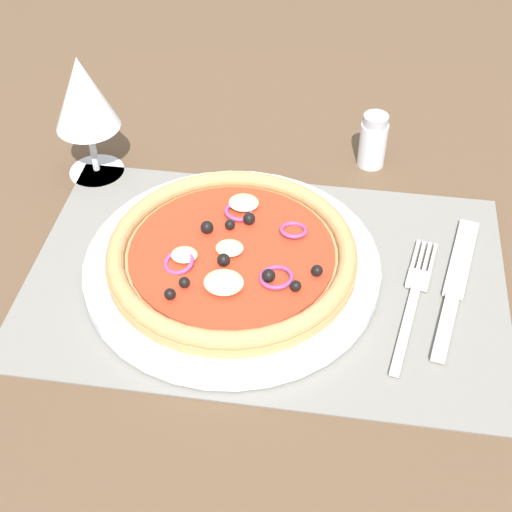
{
  "coord_description": "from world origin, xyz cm",
  "views": [
    {
      "loc": [
        6.62,
        -51.93,
        53.12
      ],
      "look_at": [
        -1.03,
        0.0,
        2.89
      ],
      "focal_mm": 51.96,
      "sensor_mm": 36.0,
      "label": 1
    }
  ],
  "objects": [
    {
      "name": "ground_plane",
      "position": [
        0.0,
        0.0,
        -1.2
      ],
      "size": [
        190.0,
        140.0,
        2.4
      ],
      "primitive_type": "cube",
      "color": "brown"
    },
    {
      "name": "knife",
      "position": [
        18.69,
        1.26,
        0.65
      ],
      "size": [
        5.6,
        19.93,
        0.62
      ],
      "rotation": [
        0.0,
        0.0,
        1.37
      ],
      "color": "silver",
      "rests_on": "placemat"
    },
    {
      "name": "fork",
      "position": [
        14.63,
        -0.97,
        0.62
      ],
      "size": [
        4.7,
        17.98,
        0.44
      ],
      "rotation": [
        0.0,
        0.0,
        1.39
      ],
      "color": "silver",
      "rests_on": "placemat"
    },
    {
      "name": "wine_glass",
      "position": [
        -22.1,
        14.48,
        10.15
      ],
      "size": [
        7.2,
        7.2,
        14.9
      ],
      "color": "silver",
      "rests_on": "ground_plane"
    },
    {
      "name": "pizza",
      "position": [
        -3.43,
        -0.11,
        2.97
      ],
      "size": [
        24.85,
        24.85,
        2.61
      ],
      "color": "tan",
      "rests_on": "plate"
    },
    {
      "name": "pepper_shaker",
      "position": [
        9.7,
        20.81,
        3.25
      ],
      "size": [
        3.2,
        3.2,
        6.7
      ],
      "color": "silver",
      "rests_on": "ground_plane"
    },
    {
      "name": "plate",
      "position": [
        -3.44,
        -0.1,
        1.14
      ],
      "size": [
        29.54,
        29.54,
        1.49
      ],
      "primitive_type": "cylinder",
      "color": "white",
      "rests_on": "placemat"
    },
    {
      "name": "placemat",
      "position": [
        0.0,
        0.0,
        0.2
      ],
      "size": [
        47.6,
        31.04,
        0.4
      ],
      "primitive_type": "cube",
      "color": "slate",
      "rests_on": "ground_plane"
    }
  ]
}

